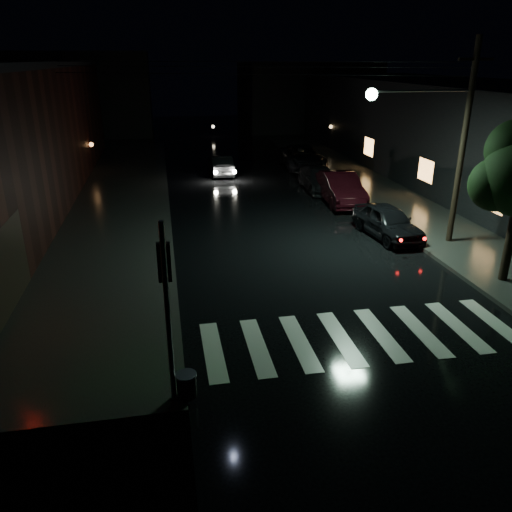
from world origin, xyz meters
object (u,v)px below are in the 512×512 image
parked_car_a (388,222)px  parked_car_b (340,188)px  oncoming_car (221,165)px  parked_car_c (320,179)px  parked_car_d (302,157)px

parked_car_a → parked_car_b: (-0.15, 5.68, 0.11)m
oncoming_car → parked_car_b: bearing=123.6°
parked_car_a → parked_car_c: parked_car_a is taller
parked_car_b → parked_car_d: 9.29m
parked_car_b → oncoming_car: parked_car_b is taller
parked_car_b → parked_car_d: size_ratio=0.87×
parked_car_d → oncoming_car: size_ratio=1.44×
parked_car_c → parked_car_d: 6.32m
parked_car_b → oncoming_car: (-5.49, 8.33, -0.16)m
parked_car_a → parked_car_b: 5.69m
oncoming_car → parked_car_d: bearing=-170.8°
parked_car_d → oncoming_car: parked_car_d is taller
parked_car_a → oncoming_car: (-5.64, 14.01, -0.05)m
parked_car_b → parked_car_a: bearing=-84.7°
parked_car_b → parked_car_c: 3.01m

